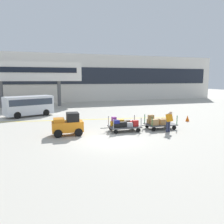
% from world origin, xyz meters
% --- Properties ---
extents(ground_plane, '(120.00, 120.00, 0.00)m').
position_xyz_m(ground_plane, '(0.00, 0.00, 0.00)').
color(ground_plane, '#B2ADA0').
extents(apron_lead_line, '(19.81, 3.00, 0.01)m').
position_xyz_m(apron_lead_line, '(-1.58, 7.78, 0.00)').
color(apron_lead_line, yellow).
rests_on(apron_lead_line, ground_plane).
extents(terminal_building, '(57.51, 2.51, 8.07)m').
position_xyz_m(terminal_building, '(0.00, 25.98, 4.04)').
color(terminal_building, silver).
rests_on(terminal_building, ground_plane).
extents(jet_bridge, '(16.05, 3.00, 6.19)m').
position_xyz_m(jet_bridge, '(-7.05, 19.99, 4.84)').
color(jet_bridge, silver).
rests_on(jet_bridge, ground_plane).
extents(baggage_tug, '(2.12, 1.25, 1.58)m').
position_xyz_m(baggage_tug, '(-2.39, 1.89, 0.75)').
color(baggage_tug, orange).
rests_on(baggage_tug, ground_plane).
extents(baggage_cart_lead, '(3.01, 1.43, 1.10)m').
position_xyz_m(baggage_cart_lead, '(1.71, 1.85, 0.51)').
color(baggage_cart_lead, '#4C4C4F').
rests_on(baggage_cart_lead, ground_plane).
extents(baggage_cart_middle, '(3.01, 1.43, 1.10)m').
position_xyz_m(baggage_cart_middle, '(4.64, 1.83, 0.51)').
color(baggage_cart_middle, '#4C4C4F').
rests_on(baggage_cart_middle, ground_plane).
extents(baggage_handler, '(0.48, 0.50, 1.56)m').
position_xyz_m(baggage_handler, '(4.77, 0.57, 0.87)').
color(baggage_handler, '#2D334C').
rests_on(baggage_handler, ground_plane).
extents(shuttle_van, '(5.16, 3.56, 2.10)m').
position_xyz_m(shuttle_van, '(-5.35, 11.47, 1.23)').
color(shuttle_van, silver).
rests_on(shuttle_van, ground_plane).
extents(safety_cone_near, '(0.36, 0.36, 0.55)m').
position_xyz_m(safety_cone_near, '(8.77, 3.87, 0.28)').
color(safety_cone_near, '#EA590F').
rests_on(safety_cone_near, ground_plane).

